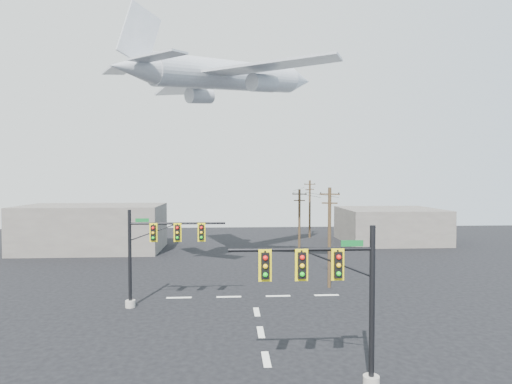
{
  "coord_description": "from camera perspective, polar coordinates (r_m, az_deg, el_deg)",
  "views": [
    {
      "loc": [
        -1.92,
        -22.3,
        9.69
      ],
      "look_at": [
        -0.23,
        5.0,
        8.74
      ],
      "focal_mm": 30.0,
      "sensor_mm": 36.0,
      "label": 1
    }
  ],
  "objects": [
    {
      "name": "ground",
      "position": [
        24.39,
        1.37,
        -21.42
      ],
      "size": [
        120.0,
        120.0,
        0.0
      ],
      "primitive_type": "plane",
      "color": "black",
      "rests_on": "ground"
    },
    {
      "name": "building_left",
      "position": [
        60.46,
        -20.98,
        -4.49
      ],
      "size": [
        18.0,
        10.0,
        6.0
      ],
      "primitive_type": "cube",
      "color": "#6A645D",
      "rests_on": "ground"
    },
    {
      "name": "lane_markings",
      "position": [
        29.34,
        0.43,
        -17.27
      ],
      "size": [
        14.0,
        21.2,
        0.01
      ],
      "color": "silver",
      "rests_on": "ground"
    },
    {
      "name": "signal_mast_far",
      "position": [
        32.9,
        -13.43,
        -7.78
      ],
      "size": [
        7.44,
        0.8,
        7.28
      ],
      "color": "gray",
      "rests_on": "ground"
    },
    {
      "name": "power_lines",
      "position": [
        52.96,
        6.92,
        0.17
      ],
      "size": [
        6.22,
        30.42,
        0.21
      ],
      "color": "black"
    },
    {
      "name": "utility_pole_b",
      "position": [
        50.18,
        5.8,
        -4.15
      ],
      "size": [
        1.67,
        0.32,
        8.27
      ],
      "rotation": [
        0.0,
        0.0,
        -0.13
      ],
      "color": "#41301C",
      "rests_on": "ground"
    },
    {
      "name": "building_right",
      "position": [
        67.12,
        17.42,
        -4.24
      ],
      "size": [
        14.0,
        12.0,
        5.0
      ],
      "primitive_type": "cube",
      "color": "#6A645D",
      "rests_on": "ground"
    },
    {
      "name": "airliner",
      "position": [
        44.73,
        -3.4,
        15.18
      ],
      "size": [
        22.57,
        21.81,
        7.02
      ],
      "rotation": [
        0.0,
        -0.11,
        0.75
      ],
      "color": "#B5B9C2"
    },
    {
      "name": "utility_pole_a",
      "position": [
        38.09,
        9.77,
        -5.71
      ],
      "size": [
        1.7,
        0.67,
        8.79
      ],
      "rotation": [
        0.0,
        0.0,
        -0.32
      ],
      "color": "#41301C",
      "rests_on": "ground"
    },
    {
      "name": "signal_mast_near",
      "position": [
        20.28,
        10.74,
        -13.67
      ],
      "size": [
        6.94,
        0.82,
        7.5
      ],
      "color": "gray",
      "rests_on": "ground"
    },
    {
      "name": "utility_pole_c",
      "position": [
        68.52,
        7.18,
        -2.1
      ],
      "size": [
        1.86,
        0.53,
        9.19
      ],
      "rotation": [
        0.0,
        0.0,
        0.22
      ],
      "color": "#41301C",
      "rests_on": "ground"
    }
  ]
}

